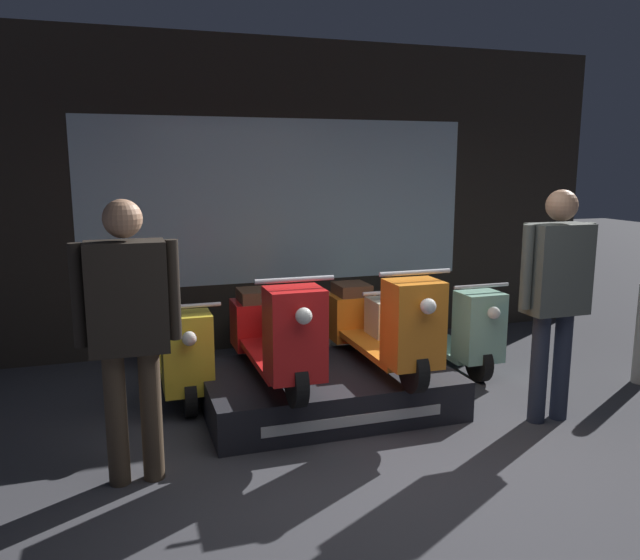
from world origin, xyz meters
TOP-DOWN VIEW (x-y plane):
  - ground_plane at (0.00, 0.00)m, footprint 30.00×30.00m
  - shop_wall_back at (0.00, 3.24)m, footprint 7.46×0.09m
  - display_platform at (-0.12, 1.34)m, footprint 1.95×1.24m
  - scooter_display_left at (-0.56, 1.31)m, footprint 0.54×1.72m
  - scooter_display_right at (0.32, 1.31)m, footprint 0.54×1.72m
  - scooter_backrow_0 at (-1.20, 2.13)m, footprint 0.54×1.72m
  - scooter_backrow_1 at (-0.34, 2.13)m, footprint 0.54×1.72m
  - scooter_backrow_2 at (0.52, 2.13)m, footprint 0.54×1.72m
  - scooter_backrow_3 at (1.38, 2.13)m, footprint 0.54×1.72m
  - person_left_browsing at (-1.62, 0.59)m, footprint 0.62×0.26m
  - person_right_browsing at (1.41, 0.59)m, footprint 0.61×0.25m

SIDE VIEW (x-z plane):
  - ground_plane at x=0.00m, z-range 0.00..0.00m
  - display_platform at x=-0.12m, z-range 0.00..0.31m
  - scooter_backrow_0 at x=-1.20m, z-range -0.09..0.80m
  - scooter_backrow_1 at x=-0.34m, z-range -0.09..0.80m
  - scooter_backrow_2 at x=0.52m, z-range -0.09..0.80m
  - scooter_backrow_3 at x=1.38m, z-range -0.09..0.80m
  - scooter_display_left at x=-0.56m, z-range 0.22..1.12m
  - scooter_display_right at x=0.32m, z-range 0.22..1.12m
  - person_left_browsing at x=-1.62m, z-range 0.17..1.92m
  - person_right_browsing at x=1.41m, z-range 0.17..1.93m
  - shop_wall_back at x=0.00m, z-range 0.00..3.20m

